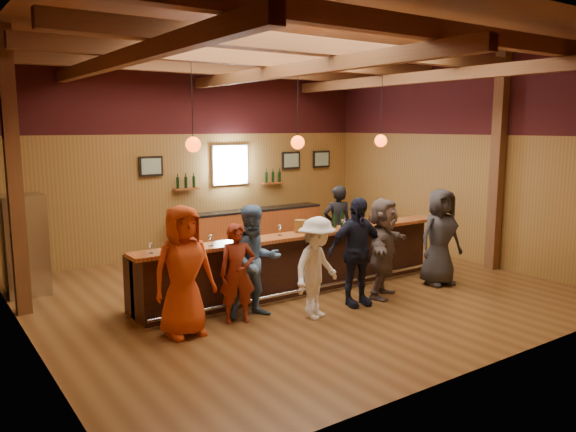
{
  "coord_description": "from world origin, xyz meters",
  "views": [
    {
      "loc": [
        -5.77,
        -8.08,
        2.99
      ],
      "look_at": [
        0.0,
        0.3,
        1.35
      ],
      "focal_mm": 35.0,
      "sensor_mm": 36.0,
      "label": 1
    }
  ],
  "objects_px": {
    "stainless_fridge": "(25,245)",
    "bottle_a": "(335,221)",
    "customer_navy": "(356,252)",
    "bartender": "(337,226)",
    "customer_white": "(317,268)",
    "customer_denim": "(255,262)",
    "customer_brown": "(383,248)",
    "customer_redvest": "(237,273)",
    "ice_bucket": "(300,226)",
    "bar_counter": "(293,261)",
    "customer_orange": "(184,271)",
    "customer_dark": "(440,237)",
    "back_bar_cabinet": "(250,228)"
  },
  "relations": [
    {
      "from": "stainless_fridge",
      "to": "bottle_a",
      "type": "xyz_separation_m",
      "value": [
        4.9,
        -2.68,
        0.34
      ]
    },
    {
      "from": "customer_navy",
      "to": "bartender",
      "type": "bearing_deg",
      "value": 65.72
    },
    {
      "from": "customer_white",
      "to": "bottle_a",
      "type": "height_order",
      "value": "customer_white"
    },
    {
      "from": "customer_denim",
      "to": "customer_white",
      "type": "bearing_deg",
      "value": -30.06
    },
    {
      "from": "customer_white",
      "to": "customer_brown",
      "type": "relative_size",
      "value": 0.91
    },
    {
      "from": "stainless_fridge",
      "to": "customer_redvest",
      "type": "xyz_separation_m",
      "value": [
        2.4,
        -3.41,
        -0.13
      ]
    },
    {
      "from": "customer_brown",
      "to": "ice_bucket",
      "type": "height_order",
      "value": "customer_brown"
    },
    {
      "from": "bar_counter",
      "to": "customer_navy",
      "type": "distance_m",
      "value": 1.46
    },
    {
      "from": "customer_orange",
      "to": "ice_bucket",
      "type": "relative_size",
      "value": 8.48
    },
    {
      "from": "bar_counter",
      "to": "stainless_fridge",
      "type": "distance_m",
      "value": 4.81
    },
    {
      "from": "customer_white",
      "to": "bartender",
      "type": "height_order",
      "value": "bartender"
    },
    {
      "from": "bar_counter",
      "to": "customer_denim",
      "type": "xyz_separation_m",
      "value": [
        -1.38,
        -0.91,
        0.37
      ]
    },
    {
      "from": "customer_navy",
      "to": "ice_bucket",
      "type": "distance_m",
      "value": 1.21
    },
    {
      "from": "stainless_fridge",
      "to": "customer_brown",
      "type": "bearing_deg",
      "value": -35.93
    },
    {
      "from": "bar_counter",
      "to": "customer_navy",
      "type": "relative_size",
      "value": 3.43
    },
    {
      "from": "bar_counter",
      "to": "customer_navy",
      "type": "xyz_separation_m",
      "value": [
        0.32,
        -1.37,
        0.4
      ]
    },
    {
      "from": "customer_orange",
      "to": "customer_navy",
      "type": "height_order",
      "value": "customer_orange"
    },
    {
      "from": "customer_denim",
      "to": "customer_navy",
      "type": "bearing_deg",
      "value": -7.93
    },
    {
      "from": "customer_orange",
      "to": "customer_brown",
      "type": "relative_size",
      "value": 1.08
    },
    {
      "from": "customer_navy",
      "to": "customer_dark",
      "type": "relative_size",
      "value": 1.0
    },
    {
      "from": "stainless_fridge",
      "to": "customer_orange",
      "type": "relative_size",
      "value": 0.95
    },
    {
      "from": "customer_redvest",
      "to": "customer_denim",
      "type": "bearing_deg",
      "value": 27.14
    },
    {
      "from": "customer_dark",
      "to": "stainless_fridge",
      "type": "bearing_deg",
      "value": 158.68
    },
    {
      "from": "bar_counter",
      "to": "ice_bucket",
      "type": "bearing_deg",
      "value": -96.46
    },
    {
      "from": "customer_brown",
      "to": "customer_dark",
      "type": "relative_size",
      "value": 0.96
    },
    {
      "from": "ice_bucket",
      "to": "bottle_a",
      "type": "relative_size",
      "value": 0.7
    },
    {
      "from": "back_bar_cabinet",
      "to": "bottle_a",
      "type": "distance_m",
      "value": 3.89
    },
    {
      "from": "customer_brown",
      "to": "bartender",
      "type": "distance_m",
      "value": 2.28
    },
    {
      "from": "customer_orange",
      "to": "bottle_a",
      "type": "height_order",
      "value": "customer_orange"
    },
    {
      "from": "customer_white",
      "to": "customer_dark",
      "type": "bearing_deg",
      "value": -17.1
    },
    {
      "from": "back_bar_cabinet",
      "to": "customer_redvest",
      "type": "height_order",
      "value": "customer_redvest"
    },
    {
      "from": "customer_navy",
      "to": "customer_denim",
      "type": "bearing_deg",
      "value": 173.42
    },
    {
      "from": "customer_orange",
      "to": "bartender",
      "type": "bearing_deg",
      "value": 22.37
    },
    {
      "from": "customer_navy",
      "to": "customer_brown",
      "type": "height_order",
      "value": "customer_navy"
    },
    {
      "from": "stainless_fridge",
      "to": "customer_navy",
      "type": "xyz_separation_m",
      "value": [
        4.44,
        -3.82,
        0.02
      ]
    },
    {
      "from": "stainless_fridge",
      "to": "bartender",
      "type": "distance_m",
      "value": 6.09
    },
    {
      "from": "customer_redvest",
      "to": "customer_white",
      "type": "distance_m",
      "value": 1.23
    },
    {
      "from": "customer_brown",
      "to": "ice_bucket",
      "type": "bearing_deg",
      "value": 103.64
    },
    {
      "from": "customer_navy",
      "to": "customer_dark",
      "type": "distance_m",
      "value": 2.13
    },
    {
      "from": "customer_redvest",
      "to": "back_bar_cabinet",
      "type": "bearing_deg",
      "value": 77.19
    },
    {
      "from": "bar_counter",
      "to": "customer_dark",
      "type": "height_order",
      "value": "customer_dark"
    },
    {
      "from": "customer_brown",
      "to": "bartender",
      "type": "relative_size",
      "value": 1.01
    },
    {
      "from": "back_bar_cabinet",
      "to": "ice_bucket",
      "type": "bearing_deg",
      "value": -107.6
    },
    {
      "from": "customer_denim",
      "to": "bottle_a",
      "type": "xyz_separation_m",
      "value": [
        2.16,
        0.69,
        0.34
      ]
    },
    {
      "from": "customer_navy",
      "to": "ice_bucket",
      "type": "bearing_deg",
      "value": 115.83
    },
    {
      "from": "customer_redvest",
      "to": "customer_denim",
      "type": "xyz_separation_m",
      "value": [
        0.34,
        0.04,
        0.13
      ]
    },
    {
      "from": "customer_denim",
      "to": "bottle_a",
      "type": "relative_size",
      "value": 5.57
    },
    {
      "from": "bar_counter",
      "to": "customer_dark",
      "type": "bearing_deg",
      "value": -28.32
    },
    {
      "from": "back_bar_cabinet",
      "to": "bottle_a",
      "type": "xyz_separation_m",
      "value": [
        -0.4,
        -3.8,
        0.76
      ]
    },
    {
      "from": "customer_redvest",
      "to": "bartender",
      "type": "height_order",
      "value": "bartender"
    }
  ]
}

